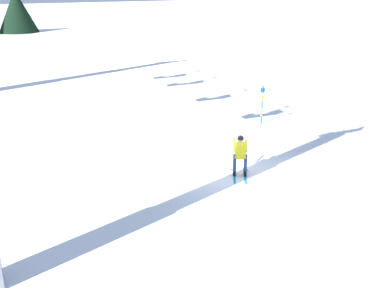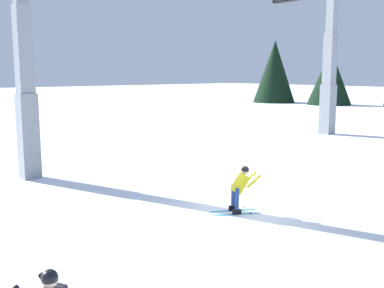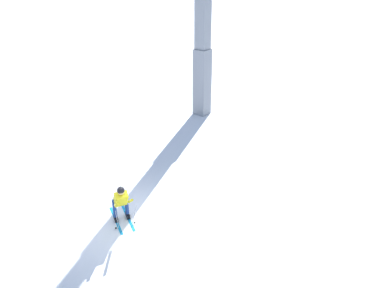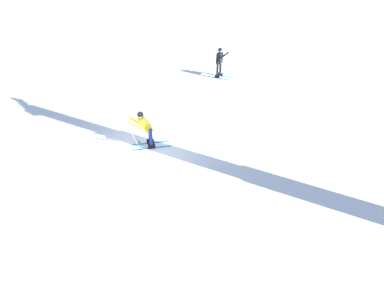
% 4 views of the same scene
% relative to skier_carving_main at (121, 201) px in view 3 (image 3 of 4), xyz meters
% --- Properties ---
extents(ground_plane, '(260.00, 260.00, 0.00)m').
position_rel_skier_carving_main_xyz_m(ground_plane, '(0.22, 0.10, -0.90)').
color(ground_plane, white).
extents(skier_carving_main, '(1.73, 1.30, 1.68)m').
position_rel_skier_carving_main_xyz_m(skier_carving_main, '(0.00, 0.00, 0.00)').
color(skier_carving_main, '#198CCC').
rests_on(skier_carving_main, ground_plane).
extents(lift_tower_near, '(0.75, 2.59, 11.51)m').
position_rel_skier_carving_main_xyz_m(lift_tower_near, '(-3.41, 9.28, 3.89)').
color(lift_tower_near, gray).
rests_on(lift_tower_near, ground_plane).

